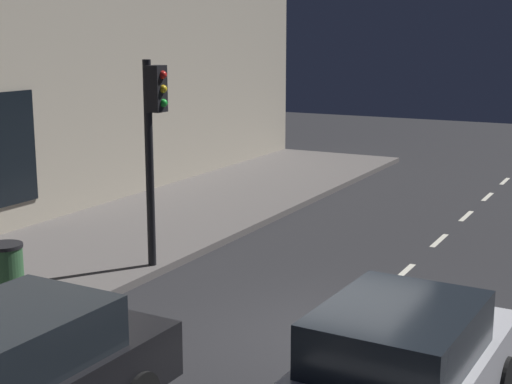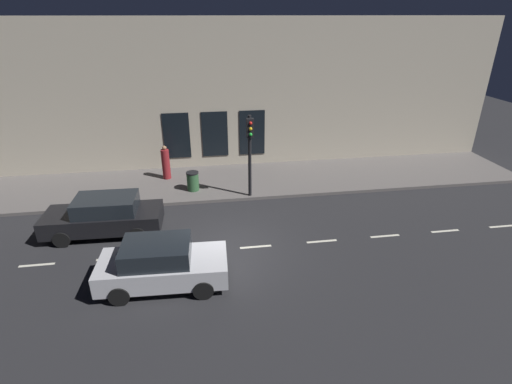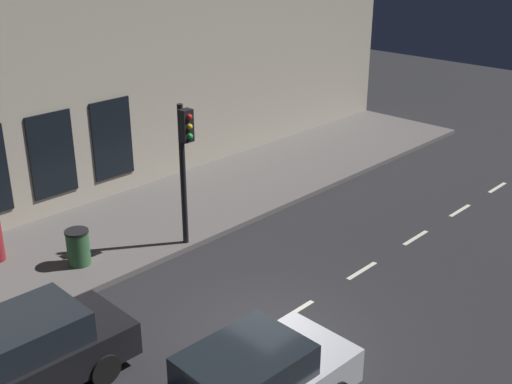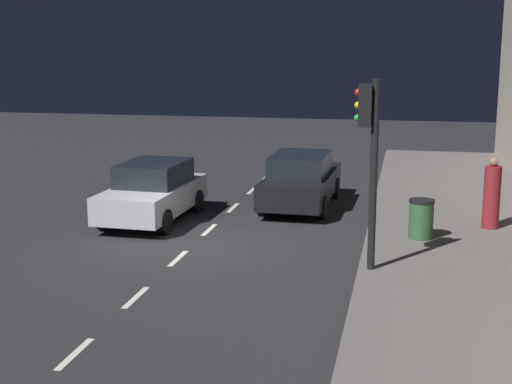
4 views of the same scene
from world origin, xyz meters
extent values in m
plane|color=#232326|center=(0.00, 0.00, 0.00)|extent=(60.00, 60.00, 0.00)
cube|color=#5B5654|center=(6.25, 0.00, 0.07)|extent=(4.50, 32.00, 0.15)
cube|color=#B2A893|center=(8.80, 0.00, 3.98)|extent=(0.60, 32.00, 7.95)
cube|color=black|center=(8.47, -2.07, 2.00)|extent=(0.04, 1.42, 2.49)
cube|color=black|center=(8.47, 0.00, 2.00)|extent=(0.04, 1.42, 2.49)
cube|color=black|center=(8.47, 2.07, 2.00)|extent=(0.04, 1.42, 2.49)
cube|color=beige|center=(0.00, -11.40, 0.00)|extent=(0.12, 1.20, 0.01)
cube|color=beige|center=(0.00, -8.80, 0.00)|extent=(0.12, 1.20, 0.01)
cube|color=beige|center=(0.00, -6.20, 0.00)|extent=(0.12, 1.20, 0.01)
cube|color=beige|center=(0.00, -3.60, 0.00)|extent=(0.12, 1.20, 0.01)
cube|color=beige|center=(0.00, -1.00, 0.00)|extent=(0.12, 1.20, 0.01)
cube|color=beige|center=(0.00, 1.60, 0.00)|extent=(0.12, 1.20, 0.01)
cube|color=beige|center=(0.00, 4.20, 0.00)|extent=(0.12, 1.20, 0.01)
cube|color=beige|center=(0.00, 6.80, 0.00)|extent=(0.12, 1.20, 0.01)
cylinder|color=black|center=(4.25, -1.37, 2.08)|extent=(0.15, 0.15, 3.87)
cube|color=black|center=(4.05, -1.37, 3.50)|extent=(0.26, 0.32, 0.84)
sphere|color=red|center=(3.91, -1.37, 3.75)|extent=(0.15, 0.15, 0.15)
sphere|color=gold|center=(3.91, -1.37, 3.50)|extent=(0.15, 0.15, 0.15)
sphere|color=green|center=(3.91, -1.37, 3.24)|extent=(0.15, 0.15, 0.15)
cube|color=black|center=(1.90, 4.81, 0.63)|extent=(1.88, 4.54, 0.70)
cube|color=black|center=(1.90, 4.63, 1.28)|extent=(1.61, 2.38, 0.60)
cylinder|color=black|center=(1.12, 6.22, 0.32)|extent=(0.24, 0.65, 0.64)
cylinder|color=black|center=(2.76, 6.18, 0.32)|extent=(0.24, 0.65, 0.64)
cylinder|color=black|center=(1.04, 3.44, 0.32)|extent=(0.24, 0.65, 0.64)
cylinder|color=black|center=(2.68, 3.39, 0.32)|extent=(0.24, 0.65, 0.64)
cube|color=#B7B7BC|center=(-1.75, 2.25, 0.63)|extent=(1.92, 4.12, 0.70)
cube|color=black|center=(-1.74, 2.41, 1.28)|extent=(1.63, 2.17, 0.60)
cylinder|color=black|center=(-0.98, 0.96, 0.32)|extent=(0.24, 0.65, 0.64)
cylinder|color=black|center=(-2.62, 1.02, 0.32)|extent=(0.24, 0.65, 0.64)
cylinder|color=black|center=(-0.88, 3.47, 0.32)|extent=(0.24, 0.65, 0.64)
cylinder|color=black|center=(-2.52, 3.54, 0.32)|extent=(0.24, 0.65, 0.64)
cylinder|color=maroon|center=(7.00, 2.67, 0.93)|extent=(0.58, 0.58, 1.57)
sphere|color=#936B4C|center=(7.00, 2.67, 1.83)|extent=(0.22, 0.22, 0.22)
cube|color=#936B4C|center=(7.06, 2.58, 1.83)|extent=(0.07, 0.07, 0.06)
cylinder|color=#2D5633|center=(5.28, 1.31, 0.59)|extent=(0.57, 0.57, 0.88)
cylinder|color=black|center=(5.28, 1.31, 1.06)|extent=(0.60, 0.60, 0.06)
camera|label=1|loc=(-4.02, 10.03, 4.47)|focal=53.51mm
camera|label=2|loc=(-12.25, 0.84, 8.04)|focal=27.06mm
camera|label=3|loc=(-8.12, 8.81, 8.22)|focal=45.74mm
camera|label=4|loc=(4.89, -15.95, 4.70)|focal=51.33mm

